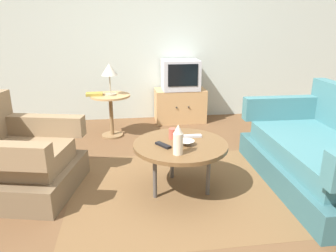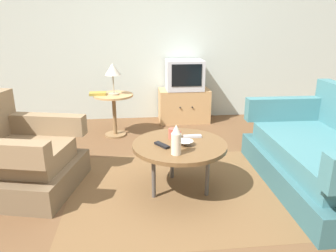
% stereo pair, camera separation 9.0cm
% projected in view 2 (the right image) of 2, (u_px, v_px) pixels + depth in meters
% --- Properties ---
extents(ground_plane, '(16.00, 16.00, 0.00)m').
position_uv_depth(ground_plane, '(170.00, 192.00, 2.92)').
color(ground_plane, brown).
extents(back_wall, '(9.00, 0.12, 2.70)m').
position_uv_depth(back_wall, '(152.00, 31.00, 4.83)').
color(back_wall, '#B2BCB2').
rests_on(back_wall, ground).
extents(area_rug, '(2.00, 1.68, 0.00)m').
position_uv_depth(area_rug, '(179.00, 190.00, 2.96)').
color(area_rug, brown).
rests_on(area_rug, ground).
extents(armchair, '(1.07, 1.06, 0.86)m').
position_uv_depth(armchair, '(19.00, 159.00, 2.91)').
color(armchair, brown).
rests_on(armchair, ground).
extents(couch, '(1.00, 1.74, 0.88)m').
position_uv_depth(couch, '(328.00, 158.00, 2.95)').
color(couch, '#325C60').
rests_on(couch, ground).
extents(coffee_table, '(0.84, 0.84, 0.47)m').
position_uv_depth(coffee_table, '(180.00, 147.00, 2.83)').
color(coffee_table, brown).
rests_on(coffee_table, ground).
extents(side_table, '(0.52, 0.52, 0.58)m').
position_uv_depth(side_table, '(114.00, 106.00, 4.25)').
color(side_table, tan).
rests_on(side_table, ground).
extents(tv_stand, '(0.76, 0.45, 0.51)m').
position_uv_depth(tv_stand, '(184.00, 105.00, 4.93)').
color(tv_stand, tan).
rests_on(tv_stand, ground).
extents(television, '(0.55, 0.45, 0.44)m').
position_uv_depth(television, '(184.00, 75.00, 4.78)').
color(television, '#B7B7BC').
rests_on(television, tv_stand).
extents(table_lamp, '(0.21, 0.21, 0.41)m').
position_uv_depth(table_lamp, '(113.00, 71.00, 4.09)').
color(table_lamp, '#9E937A').
rests_on(table_lamp, side_table).
extents(vase, '(0.08, 0.08, 0.26)m').
position_uv_depth(vase, '(176.00, 140.00, 2.55)').
color(vase, beige).
rests_on(vase, coffee_table).
extents(mug, '(0.12, 0.07, 0.10)m').
position_uv_depth(mug, '(173.00, 134.00, 2.92)').
color(mug, '#B74C3D').
rests_on(mug, coffee_table).
extents(bowl, '(0.14, 0.14, 0.04)m').
position_uv_depth(bowl, '(185.00, 143.00, 2.76)').
color(bowl, silver).
rests_on(bowl, coffee_table).
extents(tv_remote_dark, '(0.13, 0.16, 0.02)m').
position_uv_depth(tv_remote_dark, '(162.00, 145.00, 2.75)').
color(tv_remote_dark, black).
rests_on(tv_remote_dark, coffee_table).
extents(tv_remote_silver, '(0.17, 0.05, 0.02)m').
position_uv_depth(tv_remote_silver, '(192.00, 136.00, 2.96)').
color(tv_remote_silver, '#B2B2B7').
rests_on(tv_remote_silver, coffee_table).
extents(book, '(0.22, 0.15, 0.03)m').
position_uv_depth(book, '(98.00, 94.00, 4.17)').
color(book, olive).
rests_on(book, side_table).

